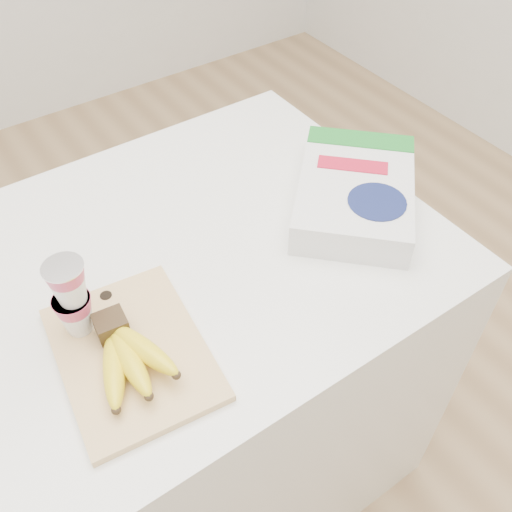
{
  "coord_description": "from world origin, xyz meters",
  "views": [
    {
      "loc": [
        -0.21,
        -0.68,
        1.59
      ],
      "look_at": [
        0.17,
        -0.12,
        0.88
      ],
      "focal_mm": 40.0,
      "sensor_mm": 36.0,
      "label": 1
    }
  ],
  "objects_px": {
    "bananas": "(127,355)",
    "cereal_box": "(355,192)",
    "table": "(165,394)",
    "cutting_board": "(132,353)",
    "yogurt_stack": "(71,297)"
  },
  "relations": [
    {
      "from": "bananas",
      "to": "cereal_box",
      "type": "distance_m",
      "value": 0.54
    },
    {
      "from": "table",
      "to": "cutting_board",
      "type": "xyz_separation_m",
      "value": [
        -0.09,
        -0.16,
        0.43
      ]
    },
    {
      "from": "bananas",
      "to": "yogurt_stack",
      "type": "bearing_deg",
      "value": 107.11
    },
    {
      "from": "cutting_board",
      "to": "bananas",
      "type": "bearing_deg",
      "value": -116.24
    },
    {
      "from": "table",
      "to": "cereal_box",
      "type": "height_order",
      "value": "cereal_box"
    },
    {
      "from": "table",
      "to": "cereal_box",
      "type": "bearing_deg",
      "value": -10.51
    },
    {
      "from": "bananas",
      "to": "cutting_board",
      "type": "bearing_deg",
      "value": 57.43
    },
    {
      "from": "cutting_board",
      "to": "yogurt_stack",
      "type": "distance_m",
      "value": 0.13
    },
    {
      "from": "yogurt_stack",
      "to": "bananas",
      "type": "bearing_deg",
      "value": -72.89
    },
    {
      "from": "cereal_box",
      "to": "bananas",
      "type": "bearing_deg",
      "value": -125.02
    },
    {
      "from": "bananas",
      "to": "cereal_box",
      "type": "height_order",
      "value": "cereal_box"
    },
    {
      "from": "yogurt_stack",
      "to": "cutting_board",
      "type": "bearing_deg",
      "value": -61.93
    },
    {
      "from": "table",
      "to": "yogurt_stack",
      "type": "height_order",
      "value": "yogurt_stack"
    },
    {
      "from": "cutting_board",
      "to": "bananas",
      "type": "relative_size",
      "value": 1.67
    },
    {
      "from": "cereal_box",
      "to": "yogurt_stack",
      "type": "bearing_deg",
      "value": -136.03
    }
  ]
}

